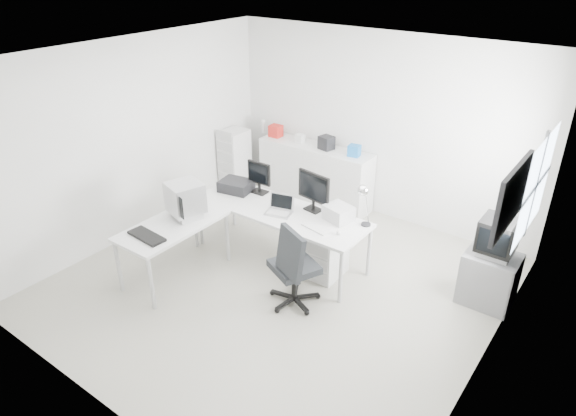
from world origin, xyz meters
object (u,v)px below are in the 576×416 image
Objects in this scene: office_chair at (294,263)px; crt_tv at (498,238)px; crt_monitor at (185,201)px; filing_cabinet at (235,161)px; tv_cabinet at (489,279)px; lcd_monitor_small at (259,177)px; inkjet_printer at (236,186)px; side_desk at (175,250)px; drawer_pedestal at (326,254)px; lcd_monitor_large at (314,192)px; sideboard at (315,174)px; laptop at (279,206)px; laser_printer at (339,213)px; main_desk at (280,235)px.

crt_tv is at bearing 60.96° from office_chair.
crt_monitor reaches higher than filing_cabinet.
office_chair is 1.69× the size of tv_cabinet.
inkjet_printer is at bearing -154.32° from lcd_monitor_small.
inkjet_printer is at bearing 90.00° from side_desk.
tv_cabinet reaches higher than drawer_pedestal.
sideboard is (-0.96, 1.50, -0.53)m from lcd_monitor_large.
laptop is 0.92m from office_chair.
laptop is at bearing 48.01° from side_desk.
lcd_monitor_small is at bearing -171.00° from lcd_monitor_large.
filing_cabinet is at bearing 154.92° from drawer_pedestal.
inkjet_printer is 0.96m from crt_monitor.
office_chair is at bearing 23.73° from crt_monitor.
tv_cabinet is at bearing 19.15° from drawer_pedestal.
lcd_monitor_large is at bearing 59.50° from crt_monitor.
side_desk is 2.63m from filing_cabinet.
lcd_monitor_small is at bearing 135.21° from laptop.
laser_printer is 0.30× the size of office_chair.
tv_cabinet is (1.86, 0.65, 0.03)m from drawer_pedestal.
filing_cabinet is (-1.09, 2.39, 0.17)m from side_desk.
side_desk is 2.80× the size of crt_tv.
tv_cabinet is at bearing 15.21° from main_desk.
side_desk is 3.85m from tv_cabinet.
lcd_monitor_small is at bearing -36.67° from filing_cabinet.
filing_cabinet is at bearing 114.60° from side_desk.
lcd_monitor_large reaches higher than filing_cabinet.
crt_tv is at bearing 0.00° from tv_cabinet.
drawer_pedestal is 0.57m from laser_printer.
laptop is 2.00m from sideboard.
office_chair is at bearing 15.59° from side_desk.
office_chair is 2.21× the size of crt_tv.
lcd_monitor_large is at bearing -169.15° from laser_printer.
main_desk is 0.86m from lcd_monitor_small.
crt_monitor is (-1.20, -1.10, -0.03)m from lcd_monitor_large.
crt_monitor reaches higher than sideboard.
sideboard is at bearing 131.65° from lcd_monitor_large.
crt_tv is at bearing -0.51° from inkjet_printer.
laser_printer is at bearing 111.76° from office_chair.
lcd_monitor_large is 0.48× the size of filing_cabinet.
lcd_monitor_small is at bearing -171.85° from tv_cabinet.
crt_monitor reaches higher than office_chair.
lcd_monitor_small is at bearing 77.47° from side_desk.
tv_cabinet is 3.34m from sideboard.
filing_cabinet reaches higher than side_desk.
crt_tv is at bearing -18.42° from sideboard.
main_desk reaches higher than drawer_pedestal.
lcd_monitor_small reaches higher than main_desk.
inkjet_printer is 0.94× the size of lcd_monitor_small.
drawer_pedestal is at bearing -20.74° from lcd_monitor_large.
filing_cabinet is (-1.99, 1.39, -0.32)m from laptop.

